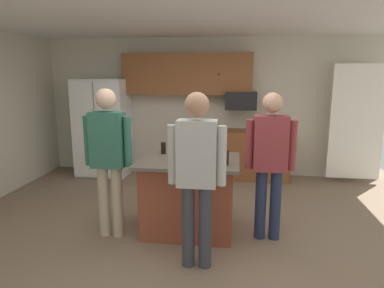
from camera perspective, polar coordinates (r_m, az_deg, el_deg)
name	(u,v)px	position (r m, az deg, el deg)	size (l,w,h in m)	color
floor	(189,235)	(4.37, -0.54, -14.79)	(7.04, 7.04, 0.00)	#7F6B56
ceiling	(188,10)	(3.96, -0.62, 21.15)	(7.04, 7.04, 0.00)	white
back_wall	(209,107)	(6.72, 2.86, 6.14)	(6.40, 0.10, 2.60)	beige
french_door_window_panel	(357,123)	(6.65, 25.50, 3.22)	(0.90, 0.06, 2.00)	white
cabinet_run_upper	(187,74)	(6.54, -0.80, 11.48)	(2.40, 0.38, 0.75)	brown
cabinet_run_lower	(239,154)	(6.52, 7.81, -1.70)	(1.80, 0.63, 0.90)	brown
refrigerator	(103,128)	(6.83, -14.46, 2.64)	(0.94, 0.76, 1.83)	white
microwave_over_range	(241,101)	(6.39, 8.05, 7.10)	(0.56, 0.40, 0.32)	black
kitchen_island	(189,195)	(4.31, -0.54, -8.42)	(1.21, 0.91, 0.92)	brown
person_host_foreground	(270,156)	(4.06, 12.75, -2.02)	(0.57, 0.23, 1.73)	#232D4C
person_guest_left	(108,153)	(4.14, -13.63, -1.39)	(0.57, 0.23, 1.78)	tan
person_elder_center	(197,169)	(3.36, 0.79, -4.11)	(0.57, 0.23, 1.77)	#383842
mug_ceramic_white	(184,158)	(4.04, -1.33, -2.24)	(0.13, 0.09, 0.11)	#4C6B99
mug_blue_stoneware	(204,161)	(3.88, 2.02, -2.86)	(0.13, 0.09, 0.10)	white
glass_stout_tall	(196,157)	(3.96, 0.71, -2.12)	(0.07, 0.07, 0.16)	black
glass_short_whisky	(163,148)	(4.45, -4.75, -0.70)	(0.06, 0.06, 0.15)	black
glass_dark_ale	(226,158)	(3.92, 5.56, -2.27)	(0.07, 0.07, 0.17)	black
tumbler_amber	(178,152)	(4.25, -2.39, -1.37)	(0.07, 0.07, 0.13)	black
serving_tray	(202,156)	(4.24, 1.69, -2.04)	(0.44, 0.30, 0.04)	#B7B7BC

